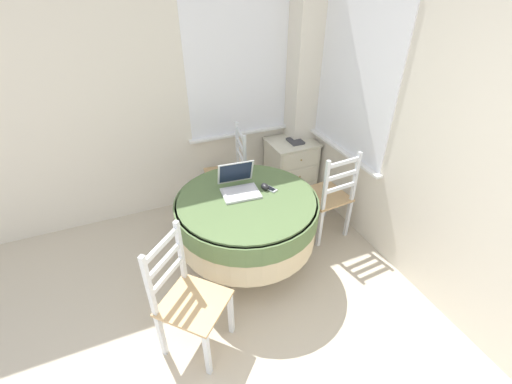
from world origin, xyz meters
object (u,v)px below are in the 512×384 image
object	(u,v)px
round_dining_table	(247,215)
dining_chair_camera_near	(188,299)
dining_chair_near_right_window	(329,196)
laptop	(239,186)
computer_mouse	(265,187)
cell_phone	(271,189)
corner_cabinet	(291,167)
book_on_cabinet	(295,141)
dining_chair_near_back_window	(229,173)

from	to	relation	value
round_dining_table	dining_chair_camera_near	distance (m)	0.91
dining_chair_near_right_window	laptop	bearing A→B (deg)	176.79
computer_mouse	cell_phone	bearing A→B (deg)	-33.29
cell_phone	corner_cabinet	xyz separation A→B (m)	(0.69, 0.89, -0.40)
laptop	book_on_cabinet	distance (m)	1.26
round_dining_table	computer_mouse	distance (m)	0.29
laptop	cell_phone	distance (m)	0.28
computer_mouse	cell_phone	world-z (taller)	computer_mouse
dining_chair_camera_near	dining_chair_near_back_window	bearing A→B (deg)	60.95
dining_chair_camera_near	book_on_cabinet	xyz separation A→B (m)	(1.64, 1.51, 0.23)
round_dining_table	dining_chair_near_right_window	xyz separation A→B (m)	(0.89, 0.08, -0.09)
laptop	dining_chair_camera_near	world-z (taller)	laptop
dining_chair_camera_near	corner_cabinet	xyz separation A→B (m)	(1.61, 1.53, -0.12)
laptop	dining_chair_near_back_window	world-z (taller)	laptop
round_dining_table	laptop	xyz separation A→B (m)	(-0.02, 0.13, 0.23)
round_dining_table	corner_cabinet	bearing A→B (deg)	44.99
dining_chair_near_right_window	dining_chair_camera_near	size ratio (longest dim) A/B	1.00
laptop	dining_chair_near_right_window	bearing A→B (deg)	-3.21
computer_mouse	dining_chair_near_right_window	distance (m)	0.76
dining_chair_near_right_window	dining_chair_camera_near	distance (m)	1.71
dining_chair_camera_near	dining_chair_near_right_window	bearing A→B (deg)	23.31
dining_chair_near_back_window	dining_chair_camera_near	size ratio (longest dim) A/B	1.00
laptop	book_on_cabinet	size ratio (longest dim) A/B	1.76
book_on_cabinet	round_dining_table	bearing A→B (deg)	-136.61
round_dining_table	computer_mouse	xyz separation A→B (m)	(0.20, 0.07, 0.20)
corner_cabinet	book_on_cabinet	xyz separation A→B (m)	(0.03, -0.03, 0.34)
dining_chair_near_back_window	round_dining_table	bearing A→B (deg)	-99.56
round_dining_table	cell_phone	world-z (taller)	cell_phone
computer_mouse	corner_cabinet	world-z (taller)	computer_mouse
computer_mouse	dining_chair_near_back_window	size ratio (longest dim) A/B	0.10
round_dining_table	book_on_cabinet	distance (m)	1.33
laptop	dining_chair_near_back_window	bearing A→B (deg)	77.58
round_dining_table	corner_cabinet	size ratio (longest dim) A/B	1.82
laptop	dining_chair_near_back_window	size ratio (longest dim) A/B	0.35
computer_mouse	corner_cabinet	bearing A→B (deg)	49.62
cell_phone	round_dining_table	bearing A→B (deg)	-170.17
corner_cabinet	round_dining_table	bearing A→B (deg)	-135.01
cell_phone	dining_chair_camera_near	world-z (taller)	dining_chair_camera_near
dining_chair_near_back_window	cell_phone	bearing A→B (deg)	-83.75
computer_mouse	dining_chair_camera_near	world-z (taller)	dining_chair_camera_near
laptop	computer_mouse	world-z (taller)	laptop
corner_cabinet	book_on_cabinet	size ratio (longest dim) A/B	3.47
book_on_cabinet	corner_cabinet	bearing A→B (deg)	135.48
cell_phone	dining_chair_near_right_window	size ratio (longest dim) A/B	0.13
dining_chair_near_back_window	laptop	bearing A→B (deg)	-102.42
dining_chair_camera_near	cell_phone	bearing A→B (deg)	34.86
cell_phone	computer_mouse	bearing A→B (deg)	146.71
dining_chair_near_back_window	dining_chair_camera_near	distance (m)	1.70
round_dining_table	dining_chair_near_back_window	size ratio (longest dim) A/B	1.27
computer_mouse	book_on_cabinet	xyz separation A→B (m)	(0.76, 0.84, -0.07)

